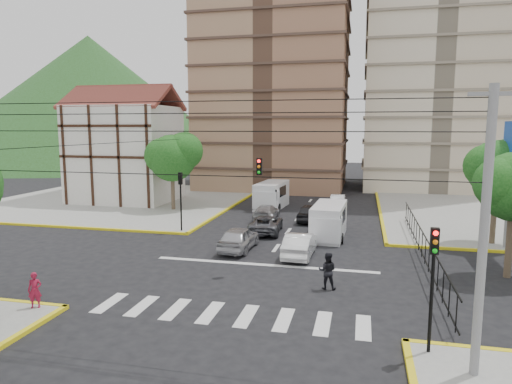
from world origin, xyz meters
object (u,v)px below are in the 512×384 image
(traffic_light_se, at_px, (433,269))
(van_left_lane, at_px, (271,196))
(car_white_front_right, at_px, (300,244))
(traffic_light_nw, at_px, (181,192))
(pedestrian_crosswalk, at_px, (327,271))
(pedestrian_sw_corner, at_px, (35,290))
(car_silver_front_left, at_px, (239,238))
(van_right_lane, at_px, (329,222))

(traffic_light_se, xyz_separation_m, van_left_lane, (-11.02, 27.16, -1.88))
(van_left_lane, bearing_deg, car_white_front_right, -67.73)
(traffic_light_nw, xyz_separation_m, car_white_front_right, (9.58, -4.38, -2.36))
(pedestrian_crosswalk, bearing_deg, pedestrian_sw_corner, 24.35)
(traffic_light_se, distance_m, van_left_lane, 29.38)
(traffic_light_se, relative_size, car_silver_front_left, 0.97)
(car_silver_front_left, xyz_separation_m, pedestrian_sw_corner, (-5.94, -11.54, 0.16))
(van_left_lane, bearing_deg, pedestrian_sw_corner, -95.65)
(traffic_light_nw, relative_size, pedestrian_sw_corner, 2.82)
(car_white_front_right, relative_size, pedestrian_crosswalk, 2.47)
(van_left_lane, height_order, car_white_front_right, van_left_lane)
(traffic_light_se, height_order, traffic_light_nw, same)
(traffic_light_se, xyz_separation_m, pedestrian_crosswalk, (-3.95, 5.86, -2.19))
(traffic_light_se, height_order, pedestrian_crosswalk, traffic_light_se)
(traffic_light_nw, bearing_deg, car_white_front_right, -24.56)
(van_right_lane, distance_m, car_silver_front_left, 7.05)
(car_silver_front_left, bearing_deg, van_left_lane, -84.49)
(van_left_lane, height_order, pedestrian_sw_corner, van_left_lane)
(traffic_light_nw, distance_m, pedestrian_sw_corner, 15.50)
(traffic_light_nw, height_order, pedestrian_crosswalk, traffic_light_nw)
(van_right_lane, height_order, pedestrian_crosswalk, van_right_lane)
(pedestrian_crosswalk, bearing_deg, van_left_lane, -72.15)
(pedestrian_crosswalk, bearing_deg, traffic_light_nw, -40.42)
(traffic_light_se, height_order, car_white_front_right, traffic_light_se)
(traffic_light_nw, distance_m, car_silver_front_left, 7.10)
(van_right_lane, xyz_separation_m, pedestrian_sw_corner, (-11.35, -16.04, -0.24))
(traffic_light_nw, height_order, pedestrian_sw_corner, traffic_light_nw)
(van_left_lane, distance_m, pedestrian_crosswalk, 22.45)
(car_white_front_right, bearing_deg, car_silver_front_left, -6.60)
(traffic_light_se, relative_size, van_right_lane, 0.81)
(van_left_lane, bearing_deg, traffic_light_se, -63.05)
(van_right_lane, distance_m, car_white_front_right, 5.28)
(pedestrian_sw_corner, relative_size, pedestrian_crosswalk, 0.85)
(pedestrian_sw_corner, bearing_deg, traffic_light_nw, 64.37)
(traffic_light_nw, height_order, car_white_front_right, traffic_light_nw)
(van_left_lane, bearing_deg, car_silver_front_left, -81.60)
(traffic_light_nw, distance_m, pedestrian_crosswalk, 15.34)
(van_right_lane, relative_size, pedestrian_sw_corner, 3.47)
(car_silver_front_left, bearing_deg, pedestrian_sw_corner, 64.70)
(van_left_lane, relative_size, pedestrian_crosswalk, 3.14)
(traffic_light_se, bearing_deg, van_left_lane, 112.09)
(car_white_front_right, distance_m, pedestrian_crosswalk, 5.76)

